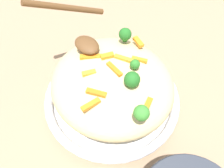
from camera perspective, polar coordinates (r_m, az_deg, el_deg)
The scene contains 18 objects.
ground_plane at distance 0.49m, azimuth 0.00°, elevation -5.09°, with size 2.40×2.40×0.00m, color #9E7F60.
serving_bowl at distance 0.47m, azimuth 0.00°, elevation -3.75°, with size 0.29×0.29×0.04m.
pasta_mound at distance 0.43m, azimuth 0.00°, elevation 0.30°, with size 0.25×0.24×0.09m, color #DBC689.
carrot_piece_0 at distance 0.39m, azimuth 0.25°, elevation 3.65°, with size 0.04×0.01×0.01m, color orange.
carrot_piece_1 at distance 0.41m, azimuth 2.76°, elevation 6.96°, with size 0.04×0.01×0.01m, color orange.
carrot_piece_2 at distance 0.39m, azimuth -6.09°, elevation 2.90°, with size 0.03×0.01×0.01m, color orange.
carrot_piece_3 at distance 0.36m, azimuth -4.16°, elevation -2.36°, with size 0.04×0.01×0.01m, color orange.
carrot_piece_4 at distance 0.35m, azimuth -5.62°, elevation -5.42°, with size 0.03×0.01×0.01m, color orange.
carrot_piece_5 at distance 0.41m, azimuth 7.23°, elevation 6.40°, with size 0.03×0.01×0.01m, color orange.
carrot_piece_6 at distance 0.45m, azimuth 6.93°, elevation 10.95°, with size 0.03×0.01×0.01m, color orange.
carrot_piece_7 at distance 0.42m, azimuth -5.48°, elevation 7.15°, with size 0.04×0.01×0.01m, color orange.
carrot_piece_8 at distance 0.36m, azimuth 9.19°, elevation -5.75°, with size 0.03×0.01×0.01m, color orange.
carrot_piece_9 at distance 0.41m, azimuth -1.27°, elevation 7.35°, with size 0.03×0.01×0.01m, color orange.
broccoli_floret_0 at distance 0.36m, azimuth 4.91°, elevation 0.83°, with size 0.03×0.03×0.03m.
broccoli_floret_1 at distance 0.39m, azimuth 6.05°, elevation 5.15°, with size 0.02×0.02×0.02m.
broccoli_floret_2 at distance 0.44m, azimuth 3.48°, elevation 12.89°, with size 0.03×0.03×0.03m.
broccoli_floret_3 at distance 0.33m, azimuth 7.76°, elevation -7.61°, with size 0.03×0.03×0.03m.
serving_spoon at distance 0.44m, azimuth -8.74°, elevation 13.69°, with size 0.13×0.16×0.09m.
Camera 1 is at (-0.19, 0.17, 0.42)m, focal length 34.74 mm.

